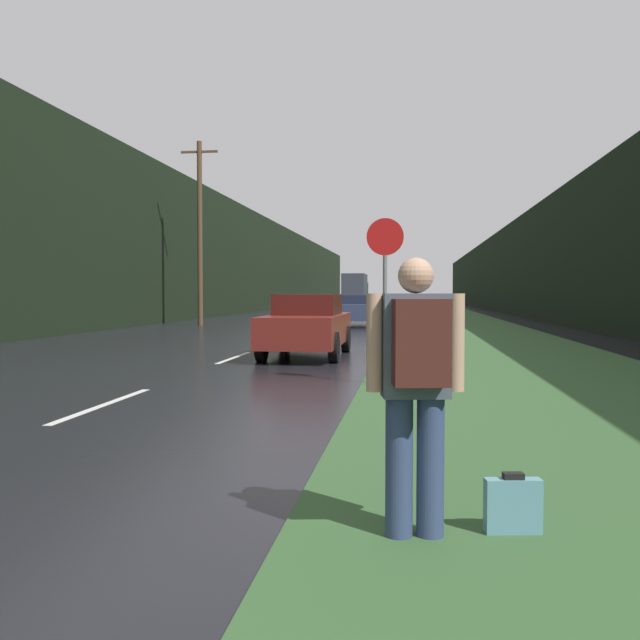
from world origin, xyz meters
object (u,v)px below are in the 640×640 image
Objects in this scene: car_passing_far at (357,310)px; car_passing_near at (307,325)px; delivery_truck at (355,290)px; car_oncoming at (323,305)px; stop_sign at (385,285)px; suitcase at (513,506)px; hitchhiker_with_backpack at (416,379)px.

car_passing_near is at bearing 90.00° from car_passing_far.
car_oncoming is at bearing -90.00° from delivery_truck.
car_passing_near is (-2.09, 4.99, -0.91)m from stop_sign.
suitcase is 0.10× the size of car_passing_far.
stop_sign reaches higher than suitcase.
stop_sign is 61.32m from delivery_truck.
suitcase is at bearing 104.87° from car_passing_near.
car_passing_far and car_oncoming have the same top height.
delivery_truck is (-5.97, 68.24, 0.86)m from hitchhiker_with_backpack.
car_passing_far is at bearing -75.97° from car_oncoming.
car_passing_far is at bearing 95.88° from stop_sign.
delivery_truck is at bearing 85.82° from hitchhiker_with_backpack.
car_oncoming is at bearing 89.96° from suitcase.
stop_sign is 20.44m from car_passing_far.
delivery_truck is (-0.00, 27.15, 1.13)m from car_oncoming.
car_passing_far is 0.50× the size of delivery_truck.
stop_sign is 7.24m from suitcase.
suitcase is 41.45m from car_oncoming.
stop_sign is 34.38m from car_oncoming.
stop_sign is at bearing 112.73° from car_passing_near.
car_passing_far is at bearing 87.47° from suitcase.
hitchhiker_with_backpack is 27.60m from car_passing_far.
car_oncoming is (-5.97, 41.09, -0.27)m from hitchhiker_with_backpack.
suitcase is at bearing 6.28° from hitchhiker_with_backpack.
suitcase is 0.09× the size of car_oncoming.
hitchhiker_with_backpack is 0.40× the size of car_passing_near.
car_passing_near is (-2.56, 12.16, -0.24)m from hitchhiker_with_backpack.
car_passing_far is 14.03m from car_oncoming.
car_oncoming is (-3.40, 13.61, -0.02)m from car_passing_far.
car_oncoming is at bearing -83.29° from car_passing_near.
car_passing_far is at bearing 86.15° from hitchhiker_with_backpack.
hitchhiker_with_backpack is 1.05m from suitcase.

